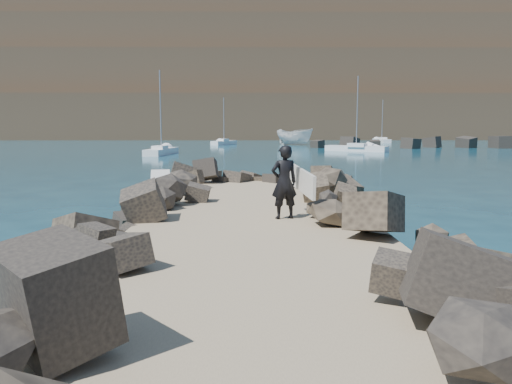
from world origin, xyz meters
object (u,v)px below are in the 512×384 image
surfboard_resting (161,186)px  boat_imported (295,137)px  sailboat_d (382,141)px  surfer_with_board (287,182)px

surfboard_resting → boat_imported: bearing=71.0°
surfboard_resting → sailboat_d: bearing=60.1°
boat_imported → surfer_with_board: 65.95m
boat_imported → surfer_with_board: boat_imported is taller
sailboat_d → surfboard_resting: bearing=-109.9°
surfboard_resting → sailboat_d: sailboat_d is taller
surfboard_resting → surfer_with_board: (3.90, -3.49, 0.52)m
surfboard_resting → sailboat_d: size_ratio=0.34×
surfer_with_board → sailboat_d: 78.93m
boat_imported → surfboard_resting: bearing=-148.9°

